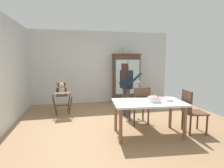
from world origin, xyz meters
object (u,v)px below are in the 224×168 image
at_px(dining_chair_right_end, 191,108).
at_px(birthday_cake, 154,99).
at_px(dining_chair_far_side, 140,103).
at_px(china_cabinet, 126,78).
at_px(dining_table, 148,106).
at_px(ceramic_vase, 125,51).
at_px(high_chair_with_toddler, 62,92).
at_px(serving_bowl, 169,100).
at_px(adult_person, 126,83).

bearing_deg(dining_chair_right_end, birthday_cake, 94.81).
bearing_deg(dining_chair_far_side, birthday_cake, 94.99).
distance_m(china_cabinet, birthday_cake, 3.14).
bearing_deg(dining_table, dining_chair_right_end, -5.02).
xyz_separation_m(ceramic_vase, high_chair_with_toddler, (-2.29, -1.06, -1.32)).
bearing_deg(serving_bowl, dining_chair_far_side, 118.89).
bearing_deg(serving_bowl, birthday_cake, 177.97).
relative_size(dining_table, serving_bowl, 8.74).
bearing_deg(adult_person, china_cabinet, -36.35).
bearing_deg(adult_person, dining_chair_far_side, 172.15).
relative_size(high_chair_with_toddler, dining_chair_right_end, 0.99).
relative_size(adult_person, dining_chair_right_end, 1.59).
relative_size(birthday_cake, dining_chair_right_end, 0.29).
bearing_deg(dining_chair_far_side, dining_chair_right_end, 142.16).
bearing_deg(ceramic_vase, high_chair_with_toddler, -155.10).
xyz_separation_m(dining_table, dining_chair_far_side, (0.07, 0.64, -0.09)).
relative_size(dining_table, dining_chair_far_side, 1.64).
xyz_separation_m(ceramic_vase, serving_bowl, (0.07, -3.14, -1.21)).
relative_size(china_cabinet, dining_chair_right_end, 1.94).
height_order(high_chair_with_toddler, serving_bowl, high_chair_with_toddler).
distance_m(adult_person, dining_chair_far_side, 0.84).
distance_m(high_chair_with_toddler, dining_chair_far_side, 2.42).
xyz_separation_m(china_cabinet, dining_chair_right_end, (0.55, -3.17, -0.38)).
height_order(ceramic_vase, dining_table, ceramic_vase).
height_order(china_cabinet, dining_chair_far_side, china_cabinet).
bearing_deg(birthday_cake, serving_bowl, -2.03).
bearing_deg(dining_chair_far_side, china_cabinet, -97.02).
height_order(ceramic_vase, serving_bowl, ceramic_vase).
bearing_deg(high_chair_with_toddler, serving_bowl, -47.98).
xyz_separation_m(china_cabinet, adult_person, (-0.50, -1.73, 0.03)).
xyz_separation_m(high_chair_with_toddler, serving_bowl, (2.37, -2.07, 0.11)).
distance_m(ceramic_vase, dining_table, 3.39).
relative_size(adult_person, dining_table, 0.97).
bearing_deg(china_cabinet, adult_person, -106.25).
distance_m(china_cabinet, high_chair_with_toddler, 2.58).
xyz_separation_m(serving_bowl, dining_chair_far_side, (-0.38, 0.69, -0.21)).
bearing_deg(dining_chair_far_side, high_chair_with_toddler, -33.79).
bearing_deg(dining_chair_far_side, adult_person, -76.65).
bearing_deg(ceramic_vase, dining_chair_right_end, -79.49).
xyz_separation_m(ceramic_vase, dining_table, (-0.38, -3.09, -1.34)).
relative_size(high_chair_with_toddler, dining_table, 0.60).
relative_size(ceramic_vase, high_chair_with_toddler, 0.28).
distance_m(adult_person, dining_chair_right_end, 1.83).
distance_m(ceramic_vase, dining_chair_right_end, 3.53).
bearing_deg(birthday_cake, high_chair_with_toddler, 134.56).
bearing_deg(serving_bowl, ceramic_vase, 91.31).
height_order(adult_person, dining_chair_far_side, adult_person).
bearing_deg(dining_chair_far_side, dining_table, 85.14).
relative_size(serving_bowl, dining_chair_right_end, 0.19).
height_order(adult_person, dining_chair_right_end, adult_person).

